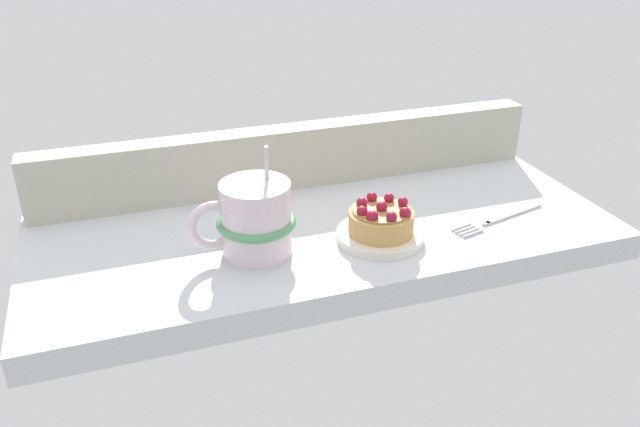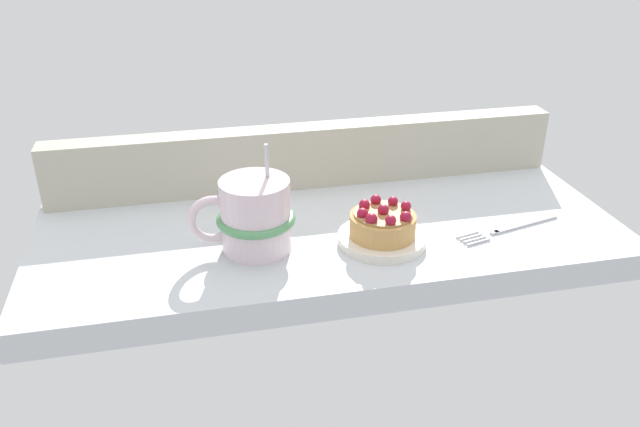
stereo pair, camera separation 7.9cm
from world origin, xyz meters
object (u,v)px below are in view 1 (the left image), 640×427
object	(u,v)px
dessert_fork	(499,218)
dessert_plate	(380,236)
raspberry_tart	(381,219)
coffee_mug	(254,219)

from	to	relation	value
dessert_fork	dessert_plate	bearing A→B (deg)	179.07
raspberry_tart	coffee_mug	size ratio (longest dim) A/B	0.60
raspberry_tart	dessert_fork	xyz separation A→B (cm)	(17.31, -0.27, -2.58)
coffee_mug	raspberry_tart	bearing A→B (deg)	-7.42
raspberry_tart	dessert_fork	distance (cm)	17.50
dessert_fork	coffee_mug	bearing A→B (deg)	175.98
raspberry_tart	dessert_fork	size ratio (longest dim) A/B	0.53
dessert_plate	dessert_fork	size ratio (longest dim) A/B	0.71
dessert_fork	raspberry_tart	bearing A→B (deg)	179.10
raspberry_tart	coffee_mug	world-z (taller)	coffee_mug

